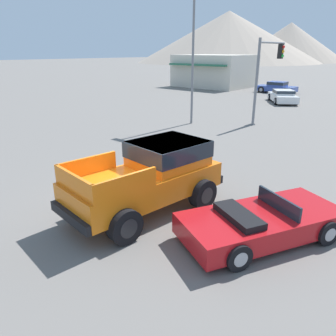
{
  "coord_description": "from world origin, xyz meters",
  "views": [
    {
      "loc": [
        6.44,
        -6.09,
        4.38
      ],
      "look_at": [
        0.37,
        0.87,
        1.05
      ],
      "focal_mm": 35.0,
      "sensor_mm": 36.0,
      "label": 1
    }
  ],
  "objects_px": {
    "traffic_light_main": "(269,65)",
    "red_convertible_car": "(261,222)",
    "parked_car_white": "(283,96)",
    "parked_car_blue": "(277,87)",
    "orange_pickup_truck": "(152,174)",
    "street_lamp_post": "(193,42)"
  },
  "relations": [
    {
      "from": "traffic_light_main",
      "to": "red_convertible_car",
      "type": "bearing_deg",
      "value": -154.49
    },
    {
      "from": "parked_car_white",
      "to": "parked_car_blue",
      "type": "relative_size",
      "value": 1.03
    },
    {
      "from": "red_convertible_car",
      "to": "parked_car_white",
      "type": "distance_m",
      "value": 23.56
    },
    {
      "from": "parked_car_blue",
      "to": "traffic_light_main",
      "type": "relative_size",
      "value": 0.84
    },
    {
      "from": "orange_pickup_truck",
      "to": "red_convertible_car",
      "type": "relative_size",
      "value": 1.12
    },
    {
      "from": "street_lamp_post",
      "to": "parked_car_white",
      "type": "bearing_deg",
      "value": 86.27
    },
    {
      "from": "red_convertible_car",
      "to": "street_lamp_post",
      "type": "height_order",
      "value": "street_lamp_post"
    },
    {
      "from": "orange_pickup_truck",
      "to": "street_lamp_post",
      "type": "distance_m",
      "value": 12.61
    },
    {
      "from": "orange_pickup_truck",
      "to": "street_lamp_post",
      "type": "bearing_deg",
      "value": 128.51
    },
    {
      "from": "parked_car_blue",
      "to": "traffic_light_main",
      "type": "bearing_deg",
      "value": -161.36
    },
    {
      "from": "parked_car_blue",
      "to": "street_lamp_post",
      "type": "distance_m",
      "value": 19.31
    },
    {
      "from": "traffic_light_main",
      "to": "street_lamp_post",
      "type": "height_order",
      "value": "street_lamp_post"
    },
    {
      "from": "parked_car_white",
      "to": "orange_pickup_truck",
      "type": "bearing_deg",
      "value": -112.46
    },
    {
      "from": "parked_car_white",
      "to": "traffic_light_main",
      "type": "bearing_deg",
      "value": -111.0
    },
    {
      "from": "orange_pickup_truck",
      "to": "red_convertible_car",
      "type": "xyz_separation_m",
      "value": [
        3.12,
        0.56,
        -0.65
      ]
    },
    {
      "from": "street_lamp_post",
      "to": "parked_car_blue",
      "type": "bearing_deg",
      "value": 97.97
    },
    {
      "from": "orange_pickup_truck",
      "to": "parked_car_white",
      "type": "xyz_separation_m",
      "value": [
        -5.56,
        22.46,
        -0.5
      ]
    },
    {
      "from": "red_convertible_car",
      "to": "traffic_light_main",
      "type": "distance_m",
      "value": 14.91
    },
    {
      "from": "street_lamp_post",
      "to": "red_convertible_car",
      "type": "bearing_deg",
      "value": -45.55
    },
    {
      "from": "parked_car_blue",
      "to": "traffic_light_main",
      "type": "height_order",
      "value": "traffic_light_main"
    },
    {
      "from": "parked_car_blue",
      "to": "parked_car_white",
      "type": "bearing_deg",
      "value": -154.35
    },
    {
      "from": "orange_pickup_truck",
      "to": "parked_car_blue",
      "type": "height_order",
      "value": "orange_pickup_truck"
    }
  ]
}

